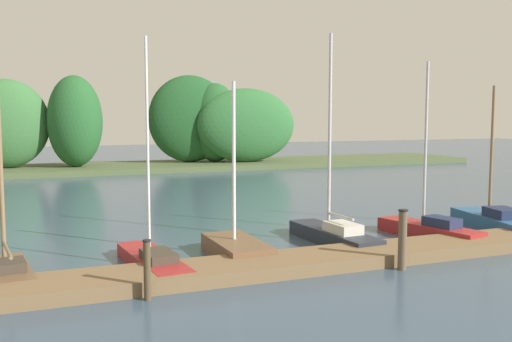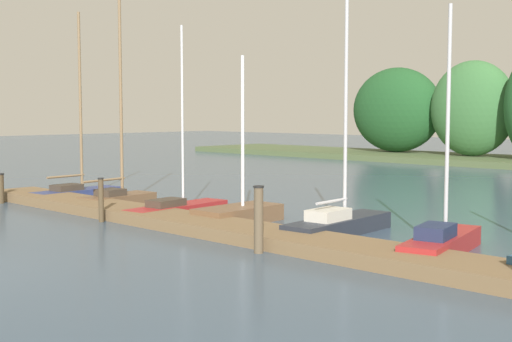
% 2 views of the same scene
% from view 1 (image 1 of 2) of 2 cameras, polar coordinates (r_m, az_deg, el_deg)
% --- Properties ---
extents(dock_pier, '(22.80, 1.80, 0.35)m').
position_cam_1_polar(dock_pier, '(14.80, 1.20, -9.71)').
color(dock_pier, brown).
rests_on(dock_pier, ground).
extents(far_shore, '(62.13, 8.00, 7.55)m').
position_cam_1_polar(far_shore, '(44.38, -14.78, 3.95)').
color(far_shore, '#4C5B38').
rests_on(far_shore, ground).
extents(sailboat_1, '(1.46, 3.27, 7.72)m').
position_cam_1_polar(sailboat_1, '(15.27, -24.43, -8.66)').
color(sailboat_1, brown).
rests_on(sailboat_1, ground).
extents(sailboat_2, '(1.38, 4.30, 6.21)m').
position_cam_1_polar(sailboat_2, '(15.40, -10.69, -8.83)').
color(sailboat_2, maroon).
rests_on(sailboat_2, ground).
extents(sailboat_3, '(1.36, 3.06, 5.11)m').
position_cam_1_polar(sailboat_3, '(16.38, -2.17, -7.72)').
color(sailboat_3, brown).
rests_on(sailboat_3, ground).
extents(sailboat_4, '(1.29, 4.40, 6.73)m').
position_cam_1_polar(sailboat_4, '(18.21, 7.81, -6.24)').
color(sailboat_4, '#232833').
rests_on(sailboat_4, ground).
extents(sailboat_5, '(1.69, 4.07, 5.93)m').
position_cam_1_polar(sailboat_5, '(19.71, 17.25, -5.59)').
color(sailboat_5, maroon).
rests_on(sailboat_5, ground).
extents(sailboat_6, '(1.90, 4.32, 5.22)m').
position_cam_1_polar(sailboat_6, '(22.14, 23.14, -4.58)').
color(sailboat_6, '#285684').
rests_on(sailboat_6, ground).
extents(mooring_piling_1, '(0.18, 0.18, 1.37)m').
position_cam_1_polar(mooring_piling_1, '(12.70, -11.15, -9.96)').
color(mooring_piling_1, '#4C3D28').
rests_on(mooring_piling_1, ground).
extents(mooring_piling_2, '(0.26, 0.26, 1.63)m').
position_cam_1_polar(mooring_piling_2, '(15.35, 14.86, -6.85)').
color(mooring_piling_2, brown).
rests_on(mooring_piling_2, ground).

